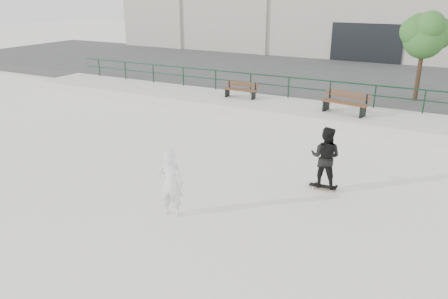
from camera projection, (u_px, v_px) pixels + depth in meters
The scene contains 11 objects.
ground at pixel (184, 202), 11.87m from camera, with size 120.00×120.00×0.00m, color silver.
ledge at pixel (299, 112), 19.66m from camera, with size 30.00×3.00×0.50m, color beige.
parking_strip at pixel (344, 79), 26.70m from camera, with size 60.00×14.00×0.50m, color #3B3B3B.
railing at pixel (309, 85), 20.39m from camera, with size 28.00×0.06×1.03m.
commercial_building at pixel (389, 0), 36.82m from camera, with size 44.20×16.33×8.00m.
bench_left at pixel (241, 90), 21.03m from camera, with size 1.67×0.58×0.76m.
bench_right at pixel (345, 103), 18.30m from camera, with size 2.06×0.96×0.91m.
tree at pixel (426, 34), 19.62m from camera, with size 2.29×2.04×4.08m.
skateboard at pixel (323, 186), 12.60m from camera, with size 0.79×0.27×0.09m.
standing_skater at pixel (325, 157), 12.29m from camera, with size 0.86×0.67×1.78m, color black.
seated_skater at pixel (171, 183), 10.89m from camera, with size 0.64×0.42×1.76m, color white.
Camera 1 is at (5.95, -8.90, 5.42)m, focal length 35.00 mm.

